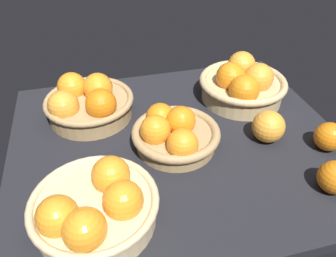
# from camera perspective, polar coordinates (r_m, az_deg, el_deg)

# --- Properties ---
(market_tray) EXTENTS (0.84, 0.72, 0.03)m
(market_tray) POSITION_cam_1_polar(r_m,az_deg,el_deg) (0.86, 1.72, -2.89)
(market_tray) COLOR black
(market_tray) RESTS_ON ground
(basket_near_right) EXTENTS (0.24, 0.24, 0.12)m
(basket_near_right) POSITION_cam_1_polar(r_m,az_deg,el_deg) (0.94, -13.59, 4.40)
(basket_near_right) COLOR tan
(basket_near_right) RESTS_ON market_tray
(basket_far_right) EXTENTS (0.25, 0.25, 0.11)m
(basket_far_right) POSITION_cam_1_polar(r_m,az_deg,el_deg) (0.66, -12.37, -13.02)
(basket_far_right) COLOR #D3BC8C
(basket_far_right) RESTS_ON market_tray
(basket_near_left) EXTENTS (0.26, 0.26, 0.13)m
(basket_near_left) POSITION_cam_1_polar(r_m,az_deg,el_deg) (1.01, 12.64, 7.42)
(basket_near_left) COLOR tan
(basket_near_left) RESTS_ON market_tray
(basket_center) EXTENTS (0.22, 0.22, 0.10)m
(basket_center) POSITION_cam_1_polar(r_m,az_deg,el_deg) (0.81, 0.95, -0.80)
(basket_center) COLOR tan
(basket_center) RESTS_ON market_tray
(loose_orange_front_gap) EXTENTS (0.07, 0.07, 0.07)m
(loose_orange_front_gap) POSITION_cam_1_polar(r_m,az_deg,el_deg) (0.79, 26.66, -7.49)
(loose_orange_front_gap) COLOR orange
(loose_orange_front_gap) RESTS_ON market_tray
(loose_orange_back_gap) EXTENTS (0.07, 0.07, 0.07)m
(loose_orange_back_gap) POSITION_cam_1_polar(r_m,az_deg,el_deg) (0.90, 25.88, -1.27)
(loose_orange_back_gap) COLOR orange
(loose_orange_back_gap) RESTS_ON market_tray
(loose_orange_side_gap) EXTENTS (0.08, 0.08, 0.08)m
(loose_orange_side_gap) POSITION_cam_1_polar(r_m,az_deg,el_deg) (0.87, 16.82, 0.32)
(loose_orange_side_gap) COLOR #F49E33
(loose_orange_side_gap) RESTS_ON market_tray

